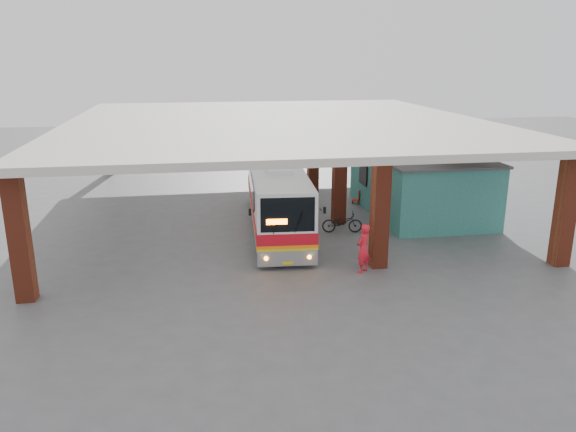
# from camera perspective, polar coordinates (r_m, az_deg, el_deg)

# --- Properties ---
(ground) EXTENTS (90.00, 90.00, 0.00)m
(ground) POSITION_cam_1_polar(r_m,az_deg,el_deg) (24.08, 0.00, -3.00)
(ground) COLOR #515154
(ground) RESTS_ON ground
(brick_columns) EXTENTS (20.10, 21.60, 4.35)m
(brick_columns) POSITION_cam_1_polar(r_m,az_deg,el_deg) (28.51, 1.16, 4.55)
(brick_columns) COLOR maroon
(brick_columns) RESTS_ON ground
(canopy_roof) EXTENTS (21.00, 23.00, 0.30)m
(canopy_roof) POSITION_cam_1_polar(r_m,az_deg,el_deg) (29.45, -1.17, 9.51)
(canopy_roof) COLOR beige
(canopy_roof) RESTS_ON brick_columns
(shop_building) EXTENTS (5.20, 8.20, 3.11)m
(shop_building) POSITION_cam_1_polar(r_m,az_deg,el_deg) (29.43, 13.22, 3.28)
(shop_building) COLOR #2E7173
(shop_building) RESTS_ON ground
(coach_bus) EXTENTS (3.08, 11.11, 3.20)m
(coach_bus) POSITION_cam_1_polar(r_m,az_deg,el_deg) (26.01, -1.18, 2.10)
(coach_bus) COLOR silver
(coach_bus) RESTS_ON ground
(motorcycle) EXTENTS (1.91, 0.92, 0.97)m
(motorcycle) POSITION_cam_1_polar(r_m,az_deg,el_deg) (25.80, 5.52, -0.64)
(motorcycle) COLOR black
(motorcycle) RESTS_ON ground
(pedestrian) EXTENTS (0.81, 0.79, 1.88)m
(pedestrian) POSITION_cam_1_polar(r_m,az_deg,el_deg) (21.07, 7.66, -3.28)
(pedestrian) COLOR red
(pedestrian) RESTS_ON ground
(red_chair) EXTENTS (0.52, 0.52, 0.77)m
(red_chair) POSITION_cam_1_polar(r_m,az_deg,el_deg) (30.88, 7.07, 1.87)
(red_chair) COLOR red
(red_chair) RESTS_ON ground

